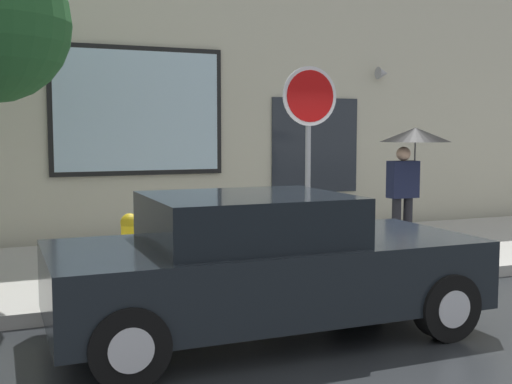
# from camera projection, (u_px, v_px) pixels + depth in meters

# --- Properties ---
(ground_plane) EXTENTS (60.00, 60.00, 0.00)m
(ground_plane) POSITION_uv_depth(u_px,v_px,m) (378.00, 318.00, 6.73)
(ground_plane) COLOR black
(sidewalk) EXTENTS (20.00, 4.00, 0.15)m
(sidewalk) POSITION_uv_depth(u_px,v_px,m) (267.00, 259.00, 9.49)
(sidewalk) COLOR #A3A099
(sidewalk) RESTS_ON ground
(building_facade) EXTENTS (20.00, 0.67, 7.00)m
(building_facade) POSITION_uv_depth(u_px,v_px,m) (212.00, 47.00, 11.48)
(building_facade) COLOR beige
(building_facade) RESTS_ON ground
(parked_car) EXTENTS (4.08, 1.86, 1.36)m
(parked_car) POSITION_uv_depth(u_px,v_px,m) (263.00, 265.00, 6.13)
(parked_car) COLOR black
(parked_car) RESTS_ON ground
(fire_hydrant) EXTENTS (0.30, 0.44, 0.81)m
(fire_hydrant) POSITION_uv_depth(u_px,v_px,m) (130.00, 247.00, 7.86)
(fire_hydrant) COLOR yellow
(fire_hydrant) RESTS_ON sidewalk
(pedestrian_with_umbrella) EXTENTS (1.08, 1.08, 1.87)m
(pedestrian_with_umbrella) POSITION_uv_depth(u_px,v_px,m) (412.00, 150.00, 9.78)
(pedestrian_with_umbrella) COLOR black
(pedestrian_with_umbrella) RESTS_ON sidewalk
(stop_sign) EXTENTS (0.76, 0.10, 2.64)m
(stop_sign) POSITION_uv_depth(u_px,v_px,m) (309.00, 127.00, 8.23)
(stop_sign) COLOR gray
(stop_sign) RESTS_ON sidewalk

